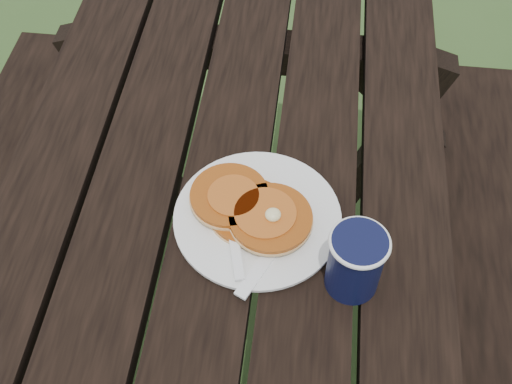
# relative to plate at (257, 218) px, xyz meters

# --- Properties ---
(plate) EXTENTS (0.34, 0.34, 0.01)m
(plate) POSITION_rel_plate_xyz_m (0.00, 0.00, 0.00)
(plate) COLOR white
(plate) RESTS_ON picnic_table
(pancake_stack) EXTENTS (0.20, 0.17, 0.04)m
(pancake_stack) POSITION_rel_plate_xyz_m (-0.01, 0.00, 0.02)
(pancake_stack) COLOR #AB4F13
(pancake_stack) RESTS_ON plate
(knife) EXTENTS (0.10, 0.17, 0.00)m
(knife) POSITION_rel_plate_xyz_m (0.03, -0.07, 0.01)
(knife) COLOR white
(knife) RESTS_ON plate
(fork) EXTENTS (0.07, 0.16, 0.01)m
(fork) POSITION_rel_plate_xyz_m (-0.03, -0.07, 0.01)
(fork) COLOR white
(fork) RESTS_ON plate
(coffee_cup) EXTENTS (0.09, 0.09, 0.11)m
(coffee_cup) POSITION_rel_plate_xyz_m (0.15, -0.10, 0.06)
(coffee_cup) COLOR black
(coffee_cup) RESTS_ON picnic_table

